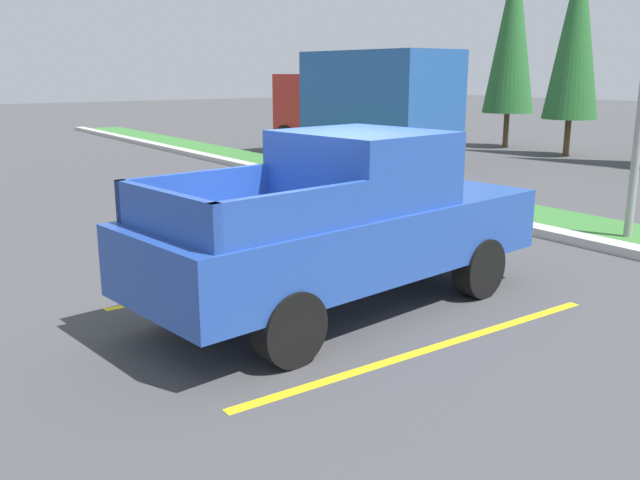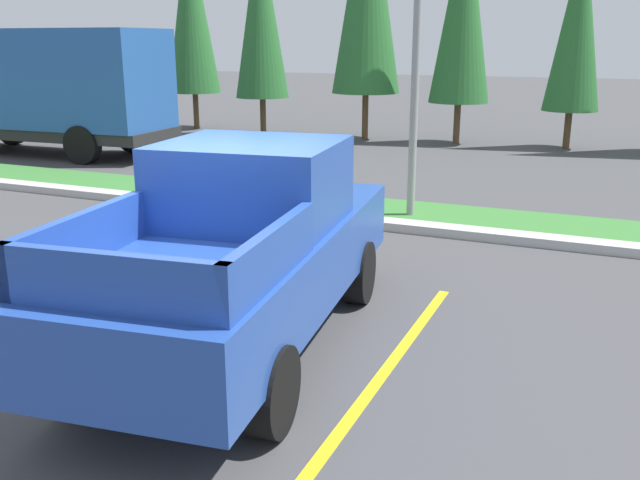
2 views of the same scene
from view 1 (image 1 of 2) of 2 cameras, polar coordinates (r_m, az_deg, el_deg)
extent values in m
plane|color=#424244|center=(8.60, 1.21, -4.93)|extent=(120.00, 120.00, 0.00)
cube|color=yellow|center=(9.54, -3.69, -3.03)|extent=(0.12, 4.80, 0.01)
cube|color=yellow|center=(7.23, 9.45, -8.84)|extent=(0.12, 4.80, 0.01)
cube|color=#B2B2AD|center=(12.12, 20.61, 0.10)|extent=(56.00, 0.40, 0.15)
cube|color=#387533|center=(13.04, 23.34, 0.57)|extent=(56.00, 1.80, 0.06)
cylinder|color=black|center=(9.85, 4.99, -0.25)|extent=(0.37, 0.79, 0.76)
cylinder|color=black|center=(8.82, 13.10, -2.24)|extent=(0.37, 0.79, 0.76)
cylinder|color=black|center=(7.94, -10.47, -3.91)|extent=(0.37, 0.79, 0.76)
cylinder|color=black|center=(6.63, -2.59, -7.31)|extent=(0.37, 0.79, 0.76)
cube|color=#23479E|center=(8.07, 1.99, 0.30)|extent=(2.53, 5.39, 0.76)
cube|color=#23479E|center=(8.13, 3.56, 6.12)|extent=(1.94, 1.80, 0.84)
cube|color=#2D3842|center=(8.73, 7.35, 6.89)|extent=(1.61, 0.26, 0.63)
cube|color=#23479E|center=(7.73, -10.20, 4.03)|extent=(0.33, 1.90, 0.44)
cube|color=#23479E|center=(6.38, -2.00, 2.17)|extent=(0.33, 1.90, 0.44)
cube|color=#23479E|center=(6.56, -12.87, 2.16)|extent=(1.80, 0.32, 0.44)
cube|color=silver|center=(10.03, 12.49, 1.25)|extent=(1.81, 0.38, 0.28)
cylinder|color=black|center=(23.80, -2.80, 8.35)|extent=(1.01, 0.35, 1.00)
cylinder|color=black|center=(25.13, 1.34, 8.66)|extent=(1.01, 0.35, 1.00)
cylinder|color=black|center=(20.39, 4.45, 7.41)|extent=(1.01, 0.35, 1.00)
cylinder|color=black|center=(21.93, 8.73, 7.74)|extent=(1.01, 0.35, 1.00)
cube|color=#262626|center=(22.44, 3.42, 8.40)|extent=(6.91, 2.65, 0.30)
cube|color=#AD231E|center=(24.33, -0.61, 11.44)|extent=(1.72, 2.38, 1.90)
cube|color=#2D3842|center=(24.97, -1.78, 12.07)|extent=(0.17, 2.10, 0.90)
cube|color=#235199|center=(21.76, 4.90, 12.03)|extent=(5.12, 2.66, 2.60)
cylinder|color=brown|center=(26.98, 15.25, 8.85)|extent=(0.20, 0.20, 1.29)
cone|color=#28662D|center=(26.94, 15.75, 16.46)|extent=(1.86, 1.86, 5.88)
cylinder|color=brown|center=(24.77, 19.91, 8.05)|extent=(0.20, 0.20, 1.24)
cone|color=#28662D|center=(24.71, 20.59, 16.01)|extent=(1.79, 1.79, 5.65)
cube|color=orange|center=(10.50, -3.21, -1.36)|extent=(0.36, 0.36, 0.04)
cone|color=orange|center=(10.42, -3.23, 0.23)|extent=(0.28, 0.28, 0.56)
cylinder|color=white|center=(10.42, -3.24, 0.38)|extent=(0.19, 0.19, 0.07)
camera|label=2|loc=(3.10, -58.94, 13.06)|focal=39.04mm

